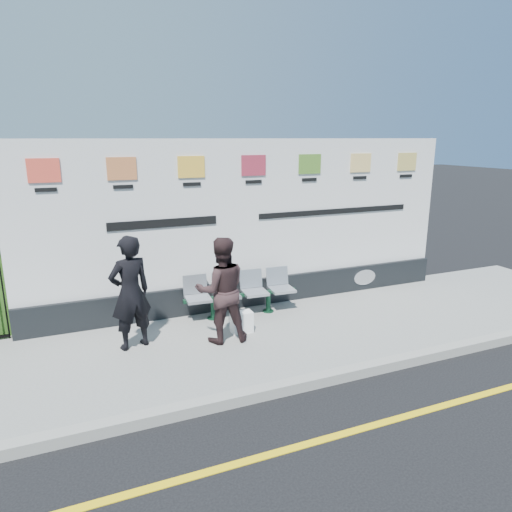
{
  "coord_description": "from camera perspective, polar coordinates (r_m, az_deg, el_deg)",
  "views": [
    {
      "loc": [
        -2.51,
        -3.63,
        3.13
      ],
      "look_at": [
        0.25,
        3.06,
        1.25
      ],
      "focal_mm": 32.0,
      "sensor_mm": 36.0,
      "label": 1
    }
  ],
  "objects": [
    {
      "name": "woman_left",
      "position": [
        6.83,
        -15.44,
        -4.46
      ],
      "size": [
        0.71,
        0.57,
        1.69
      ],
      "primitive_type": "imported",
      "rotation": [
        0.0,
        0.0,
        3.45
      ],
      "color": "black",
      "rests_on": "pavement"
    },
    {
      "name": "billboard",
      "position": [
        8.24,
        -0.5,
        2.58
      ],
      "size": [
        8.0,
        0.3,
        3.0
      ],
      "color": "black",
      "rests_on": "pavement"
    },
    {
      "name": "handbag_brown",
      "position": [
        7.82,
        -3.66,
        -4.07
      ],
      "size": [
        0.29,
        0.2,
        0.21
      ],
      "primitive_type": "cube",
      "rotation": [
        0.0,
        0.0,
        0.34
      ],
      "color": "black",
      "rests_on": "bench"
    },
    {
      "name": "ground",
      "position": [
        5.41,
        10.69,
        -21.08
      ],
      "size": [
        80.0,
        80.0,
        0.0
      ],
      "primitive_type": "plane",
      "color": "black"
    },
    {
      "name": "woman_right",
      "position": [
        6.84,
        -4.35,
        -4.28
      ],
      "size": [
        0.85,
        0.7,
        1.62
      ],
      "primitive_type": "imported",
      "rotation": [
        0.0,
        0.0,
        3.02
      ],
      "color": "#301F20",
      "rests_on": "pavement"
    },
    {
      "name": "bench",
      "position": [
        7.99,
        -1.87,
        -5.99
      ],
      "size": [
        1.95,
        0.63,
        0.41
      ],
      "primitive_type": null,
      "rotation": [
        0.0,
        0.0,
        -0.06
      ],
      "color": "#AFB3B8",
      "rests_on": "pavement"
    },
    {
      "name": "yellow_line",
      "position": [
        5.41,
        10.7,
        -21.05
      ],
      "size": [
        14.0,
        0.1,
        0.01
      ],
      "primitive_type": "cube",
      "color": "yellow",
      "rests_on": "ground"
    },
    {
      "name": "kerb",
      "position": [
        6.09,
        5.43,
        -15.68
      ],
      "size": [
        14.0,
        0.18,
        0.14
      ],
      "primitive_type": "cube",
      "color": "gray",
      "rests_on": "ground"
    },
    {
      "name": "pavement",
      "position": [
        7.3,
        -0.15,
        -10.32
      ],
      "size": [
        14.0,
        3.0,
        0.12
      ],
      "primitive_type": "cube",
      "color": "gray",
      "rests_on": "ground"
    },
    {
      "name": "carrier_bag_white",
      "position": [
        7.33,
        -1.8,
        -8.26
      ],
      "size": [
        0.34,
        0.2,
        0.34
      ],
      "primitive_type": "cube",
      "color": "white",
      "rests_on": "pavement"
    }
  ]
}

